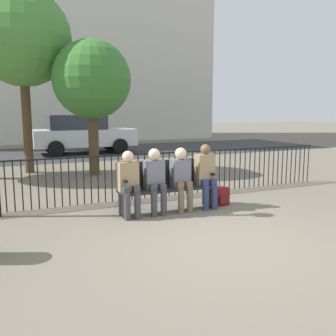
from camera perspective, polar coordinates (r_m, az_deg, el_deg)
ground_plane at (r=5.30m, az=8.54°, el=-11.47°), size 80.00×80.00×0.00m
park_bench at (r=6.82m, az=-0.28°, el=-2.43°), size 1.81×0.45×0.92m
seated_person_0 at (r=6.40m, az=-5.98°, el=-1.90°), size 0.34×0.39×1.15m
seated_person_1 at (r=6.57m, az=-1.98°, el=-1.46°), size 0.34×0.39×1.17m
seated_person_2 at (r=6.78m, az=2.06°, el=-1.14°), size 0.34×0.39×1.16m
seated_person_3 at (r=7.01m, az=5.79°, el=-0.75°), size 0.34×0.39×1.20m
backpack at (r=7.38m, az=8.04°, el=-4.26°), size 0.28×0.27×0.34m
fence_railing at (r=7.76m, az=-3.57°, el=-0.58°), size 9.01×0.03×0.95m
tree_0 at (r=10.74m, az=-11.54°, el=12.95°), size 2.16×2.16×3.73m
tree_2 at (r=11.78m, az=-21.33°, el=17.94°), size 2.72×2.72×5.19m
street_surface at (r=16.49m, az=-14.68°, el=2.22°), size 24.00×6.00×0.01m
parked_car_0 at (r=16.25m, az=-12.97°, el=5.16°), size 4.20×1.94×1.62m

